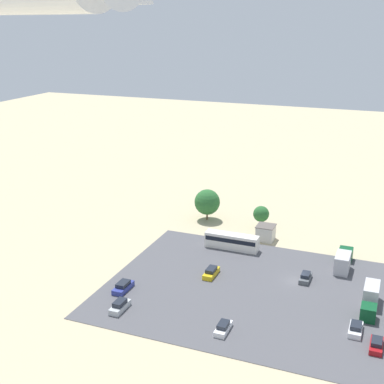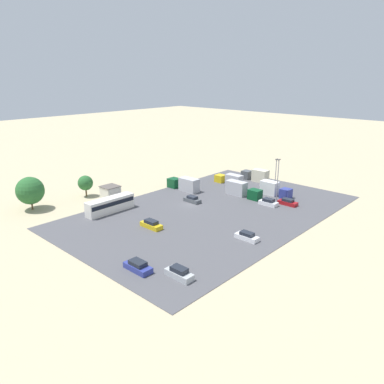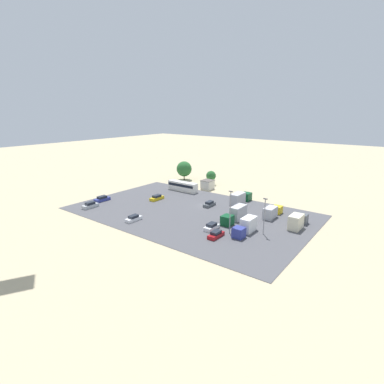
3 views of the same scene
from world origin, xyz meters
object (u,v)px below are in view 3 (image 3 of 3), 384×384
at_px(bus, 183,186).
at_px(parked_car_5, 90,205).
at_px(parked_truck_0, 240,198).
at_px(shed_building, 208,185).
at_px(parked_truck_2, 272,212).
at_px(parked_car_6, 212,227).
at_px(parked_car_4, 102,199).
at_px(parked_truck_4, 246,227).
at_px(parked_car_2, 216,235).
at_px(parked_truck_1, 298,221).
at_px(parked_car_1, 134,218).
at_px(parked_car_3, 157,198).
at_px(parked_truck_3, 235,214).
at_px(parked_car_0, 209,204).

distance_m(bus, parked_car_5, 31.39).
bearing_deg(parked_truck_0, shed_building, 155.16).
height_order(shed_building, parked_truck_2, shed_building).
bearing_deg(parked_car_6, bus, 139.95).
bearing_deg(parked_car_4, parked_truck_4, -174.67).
bearing_deg(bus, parked_car_2, 49.47).
height_order(parked_car_5, parked_truck_1, parked_truck_1).
bearing_deg(parked_car_1, parked_truck_4, -158.84).
relative_size(parked_car_3, parked_truck_0, 0.51).
distance_m(parked_truck_0, parked_truck_1, 21.52).
bearing_deg(parked_car_2, parked_truck_3, 98.72).
bearing_deg(parked_car_3, parked_truck_2, -168.38).
relative_size(parked_car_3, parked_car_6, 1.13).
bearing_deg(parked_truck_0, parked_car_0, -125.82).
xyz_separation_m(bus, parked_truck_2, (-34.45, 5.89, -0.41)).
xyz_separation_m(parked_car_4, parked_truck_3, (-40.30, -9.83, 0.89)).
bearing_deg(parked_truck_3, parked_car_0, -25.94).
relative_size(parked_car_1, parked_truck_0, 0.47).
distance_m(parked_car_1, parked_truck_4, 27.69).
bearing_deg(parked_truck_1, parked_car_6, -138.88).
bearing_deg(shed_building, parked_car_2, 126.94).
height_order(parked_car_2, parked_car_6, parked_car_6).
distance_m(parked_car_0, parked_car_1, 22.77).
bearing_deg(parked_car_1, bus, -74.56).
height_order(parked_car_1, parked_truck_1, parked_truck_1).
relative_size(parked_car_4, parked_car_6, 1.13).
relative_size(shed_building, parked_truck_3, 0.41).
bearing_deg(parked_car_1, parked_truck_3, -142.23).
height_order(parked_car_4, parked_truck_0, parked_truck_0).
relative_size(parked_car_3, parked_truck_1, 0.61).
height_order(parked_car_3, parked_truck_1, parked_truck_1).
height_order(parked_truck_1, parked_truck_4, parked_truck_1).
height_order(parked_car_5, parked_truck_4, parked_truck_4).
bearing_deg(parked_car_3, shed_building, -104.00).
height_order(parked_car_1, parked_truck_0, parked_truck_0).
bearing_deg(shed_building, parked_car_3, 76.00).
xyz_separation_m(parked_car_0, parked_car_2, (-13.29, 17.15, -0.02)).
bearing_deg(parked_truck_0, parked_truck_1, -23.37).
relative_size(parked_car_0, parked_car_2, 0.97).
bearing_deg(parked_car_5, parked_car_4, -65.70).
distance_m(bus, parked_car_3, 12.98).
xyz_separation_m(parked_car_0, parked_car_1, (8.50, 21.12, -0.02)).
bearing_deg(parked_truck_2, parked_car_0, -171.76).
distance_m(parked_car_4, parked_truck_2, 49.92).
relative_size(parked_car_3, parked_car_4, 1.00).
height_order(parked_car_0, parked_truck_2, parked_truck_2).
bearing_deg(parked_truck_1, parked_truck_0, 156.63).
distance_m(parked_car_0, parked_car_3, 17.06).
bearing_deg(parked_truck_1, parked_truck_3, -160.58).
height_order(bus, parked_car_2, bus).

